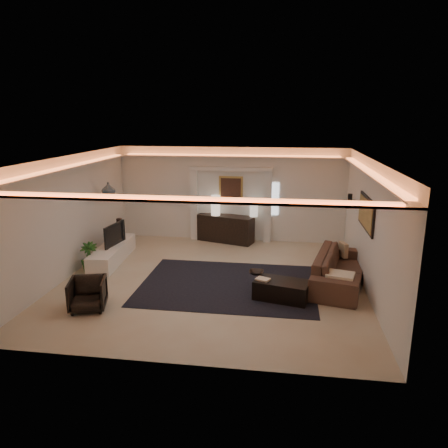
# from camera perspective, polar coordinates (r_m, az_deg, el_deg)

# --- Properties ---
(floor) EXTENTS (7.00, 7.00, 0.00)m
(floor) POSITION_cam_1_polar(r_m,az_deg,el_deg) (10.09, -1.63, -7.70)
(floor) COLOR beige
(floor) RESTS_ON ground
(ceiling) EXTENTS (7.00, 7.00, 0.00)m
(ceiling) POSITION_cam_1_polar(r_m,az_deg,el_deg) (9.39, -1.75, 8.92)
(ceiling) COLOR white
(ceiling) RESTS_ON ground
(wall_back) EXTENTS (7.00, 0.00, 7.00)m
(wall_back) POSITION_cam_1_polar(r_m,az_deg,el_deg) (13.02, 0.95, 4.04)
(wall_back) COLOR silver
(wall_back) RESTS_ON ground
(wall_front) EXTENTS (7.00, 0.00, 7.00)m
(wall_front) POSITION_cam_1_polar(r_m,az_deg,el_deg) (6.38, -7.11, -7.33)
(wall_front) COLOR silver
(wall_front) RESTS_ON ground
(wall_left) EXTENTS (0.00, 7.00, 7.00)m
(wall_left) POSITION_cam_1_polar(r_m,az_deg,el_deg) (10.79, -20.32, 0.94)
(wall_left) COLOR silver
(wall_left) RESTS_ON ground
(wall_right) EXTENTS (0.00, 7.00, 7.00)m
(wall_right) POSITION_cam_1_polar(r_m,az_deg,el_deg) (9.69, 19.17, -0.43)
(wall_right) COLOR silver
(wall_right) RESTS_ON ground
(cove_soffit) EXTENTS (7.00, 7.00, 0.04)m
(cove_soffit) POSITION_cam_1_polar(r_m,az_deg,el_deg) (9.42, -1.74, 7.23)
(cove_soffit) COLOR silver
(cove_soffit) RESTS_ON ceiling
(daylight_slit) EXTENTS (0.25, 0.03, 1.00)m
(daylight_slit) POSITION_cam_1_polar(r_m,az_deg,el_deg) (12.92, 6.90, 3.41)
(daylight_slit) COLOR white
(daylight_slit) RESTS_ON wall_back
(area_rug) EXTENTS (4.00, 3.00, 0.01)m
(area_rug) POSITION_cam_1_polar(r_m,az_deg,el_deg) (9.85, 0.49, -8.23)
(area_rug) COLOR black
(area_rug) RESTS_ON ground
(pilaster_left) EXTENTS (0.22, 0.20, 2.20)m
(pilaster_left) POSITION_cam_1_polar(r_m,az_deg,el_deg) (13.19, -4.07, 2.59)
(pilaster_left) COLOR silver
(pilaster_left) RESTS_ON ground
(pilaster_right) EXTENTS (0.22, 0.20, 2.20)m
(pilaster_right) POSITION_cam_1_polar(r_m,az_deg,el_deg) (12.90, 5.97, 2.28)
(pilaster_right) COLOR silver
(pilaster_right) RESTS_ON ground
(alcove_header) EXTENTS (2.52, 0.20, 0.12)m
(alcove_header) POSITION_cam_1_polar(r_m,az_deg,el_deg) (12.80, 0.91, 7.49)
(alcove_header) COLOR silver
(alcove_header) RESTS_ON wall_back
(painting_frame) EXTENTS (0.74, 0.04, 0.74)m
(painting_frame) POSITION_cam_1_polar(r_m,az_deg,el_deg) (12.96, 0.94, 4.89)
(painting_frame) COLOR tan
(painting_frame) RESTS_ON wall_back
(painting_canvas) EXTENTS (0.62, 0.02, 0.62)m
(painting_canvas) POSITION_cam_1_polar(r_m,az_deg,el_deg) (12.93, 0.93, 4.87)
(painting_canvas) COLOR #4C2D1E
(painting_canvas) RESTS_ON wall_back
(art_panel_frame) EXTENTS (0.04, 1.64, 0.74)m
(art_panel_frame) POSITION_cam_1_polar(r_m,az_deg,el_deg) (9.91, 18.80, 1.41)
(art_panel_frame) COLOR black
(art_panel_frame) RESTS_ON wall_right
(art_panel_gold) EXTENTS (0.02, 1.50, 0.62)m
(art_panel_gold) POSITION_cam_1_polar(r_m,az_deg,el_deg) (9.91, 18.66, 1.42)
(art_panel_gold) COLOR tan
(art_panel_gold) RESTS_ON wall_right
(wall_sconce) EXTENTS (0.12, 0.12, 0.22)m
(wall_sconce) POSITION_cam_1_polar(r_m,az_deg,el_deg) (11.74, 16.75, 3.41)
(wall_sconce) COLOR black
(wall_sconce) RESTS_ON wall_right
(wall_niche) EXTENTS (0.10, 0.55, 0.04)m
(wall_niche) POSITION_cam_1_polar(r_m,az_deg,el_deg) (11.95, -17.01, 3.43)
(wall_niche) COLOR silver
(wall_niche) RESTS_ON wall_left
(console) EXTENTS (1.81, 1.02, 0.87)m
(console) POSITION_cam_1_polar(r_m,az_deg,el_deg) (13.03, 0.23, -0.68)
(console) COLOR black
(console) RESTS_ON ground
(lamp_left) EXTENTS (0.36, 0.36, 0.62)m
(lamp_left) POSITION_cam_1_polar(r_m,az_deg,el_deg) (12.91, -1.16, 2.32)
(lamp_left) COLOR #FEE8CC
(lamp_left) RESTS_ON console
(lamp_right) EXTENTS (0.28, 0.28, 0.54)m
(lamp_right) POSITION_cam_1_polar(r_m,az_deg,el_deg) (12.78, 4.08, 2.16)
(lamp_right) COLOR beige
(lamp_right) RESTS_ON console
(media_ledge) EXTENTS (0.76, 2.41, 0.45)m
(media_ledge) POSITION_cam_1_polar(r_m,az_deg,el_deg) (11.72, -14.91, -3.83)
(media_ledge) COLOR white
(media_ledge) RESTS_ON ground
(tv) EXTENTS (1.02, 0.26, 0.58)m
(tv) POSITION_cam_1_polar(r_m,az_deg,el_deg) (11.64, -15.06, -1.31)
(tv) COLOR black
(tv) RESTS_ON media_ledge
(figurine) EXTENTS (0.20, 0.20, 0.44)m
(figurine) POSITION_cam_1_polar(r_m,az_deg,el_deg) (12.75, -14.02, -0.35)
(figurine) COLOR black
(figurine) RESTS_ON media_ledge
(ginger_jar) EXTENTS (0.40, 0.40, 0.38)m
(ginger_jar) POSITION_cam_1_polar(r_m,az_deg,el_deg) (11.96, -15.44, 4.58)
(ginger_jar) COLOR #4E5761
(ginger_jar) RESTS_ON wall_niche
(plant) EXTENTS (0.53, 0.53, 0.75)m
(plant) POSITION_cam_1_polar(r_m,az_deg,el_deg) (11.05, -17.86, -4.34)
(plant) COLOR #1F4D18
(plant) RESTS_ON ground
(sofa) EXTENTS (2.75, 1.56, 0.76)m
(sofa) POSITION_cam_1_polar(r_m,az_deg,el_deg) (10.11, 15.44, -5.91)
(sofa) COLOR #503726
(sofa) RESTS_ON ground
(throw_blanket) EXTENTS (0.66, 0.59, 0.06)m
(throw_blanket) POSITION_cam_1_polar(r_m,az_deg,el_deg) (9.27, 15.53, -6.66)
(throw_blanket) COLOR beige
(throw_blanket) RESTS_ON sofa
(throw_pillow) EXTENTS (0.21, 0.37, 0.36)m
(throw_pillow) POSITION_cam_1_polar(r_m,az_deg,el_deg) (10.98, 15.89, -3.36)
(throw_pillow) COLOR tan
(throw_pillow) RESTS_ON sofa
(coffee_table) EXTENTS (1.25, 0.87, 0.42)m
(coffee_table) POSITION_cam_1_polar(r_m,az_deg,el_deg) (9.14, 7.84, -8.89)
(coffee_table) COLOR #2D2019
(coffee_table) RESTS_ON ground
(bowl) EXTENTS (0.34, 0.34, 0.08)m
(bowl) POSITION_cam_1_polar(r_m,az_deg,el_deg) (9.35, 4.41, -6.62)
(bowl) COLOR black
(bowl) RESTS_ON coffee_table
(magazine) EXTENTS (0.34, 0.30, 0.03)m
(magazine) POSITION_cam_1_polar(r_m,az_deg,el_deg) (9.06, 5.31, -7.52)
(magazine) COLOR beige
(magazine) RESTS_ON coffee_table
(armchair) EXTENTS (0.86, 0.88, 0.65)m
(armchair) POSITION_cam_1_polar(r_m,az_deg,el_deg) (8.99, -18.04, -9.06)
(armchair) COLOR black
(armchair) RESTS_ON ground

